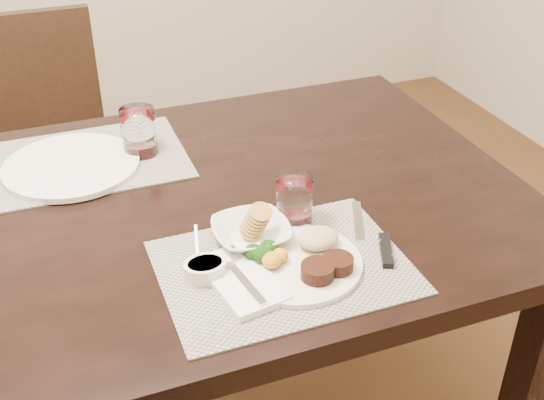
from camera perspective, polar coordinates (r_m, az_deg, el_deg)
name	(u,v)px	position (r m, az deg, el deg)	size (l,w,h in m)	color
dining_table	(72,259)	(1.51, -16.41, -4.74)	(2.00, 1.00, 0.75)	black
chair_far	(45,139)	(2.40, -18.45, 4.84)	(0.42, 0.42, 0.90)	black
placemat_near	(284,267)	(1.29, 0.97, -5.64)	(0.46, 0.34, 0.00)	gray
placemat_far	(87,160)	(1.69, -15.19, 3.22)	(0.46, 0.34, 0.00)	gray
dinner_plate	(302,259)	(1.28, 2.57, -4.96)	(0.25, 0.25, 0.04)	silver
napkin_fork	(241,279)	(1.24, -2.59, -6.63)	(0.14, 0.20, 0.02)	silver
steak_knife	(379,243)	(1.35, 8.93, -3.54)	(0.07, 0.24, 0.01)	white
cracker_bowl	(251,232)	(1.34, -1.76, -2.71)	(0.15, 0.15, 0.07)	silver
sauce_ramekin	(205,269)	(1.26, -5.60, -5.73)	(0.08, 0.12, 0.06)	silver
wine_glass_near	(294,202)	(1.38, 1.88, -0.19)	(0.07, 0.07, 0.10)	white
far_plate	(71,166)	(1.66, -16.44, 2.77)	(0.32, 0.32, 0.01)	silver
wine_glass_far	(139,134)	(1.67, -11.06, 5.45)	(0.08, 0.08, 0.12)	white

